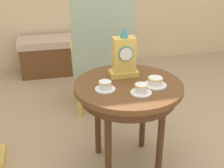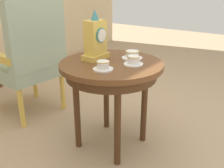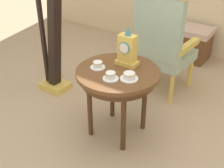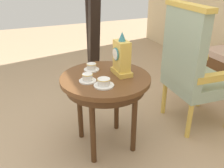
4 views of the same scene
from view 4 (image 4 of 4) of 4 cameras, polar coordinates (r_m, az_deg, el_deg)
The scene contains 8 objects.
ground_plane at distance 2.21m, azimuth -3.01°, elevation -13.94°, with size 10.00×10.00×0.00m, color tan.
side_table at distance 1.94m, azimuth -1.51°, elevation -0.35°, with size 0.70×0.70×0.64m.
teacup_left at distance 2.02m, azimuth -4.74°, elevation 3.86°, with size 0.12×0.12×0.06m.
teacup_right at distance 1.82m, azimuth -5.64°, elevation 1.36°, with size 0.13×0.13×0.06m.
teacup_center at distance 1.74m, azimuth -1.75°, elevation 0.31°, with size 0.15×0.15×0.06m.
mantel_clock at distance 1.90m, azimuth 2.22°, elevation 6.05°, with size 0.19×0.11×0.34m.
armchair at distance 2.34m, azimuth 17.95°, elevation 3.94°, with size 0.58×0.56×1.14m.
harp at distance 2.83m, azimuth -4.53°, elevation 11.72°, with size 0.40×0.24×1.82m.
Camera 4 is at (1.62, -0.56, 1.40)m, focal length 39.73 mm.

